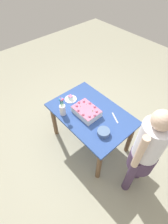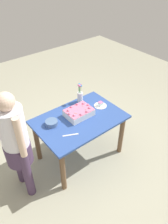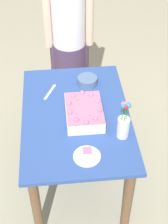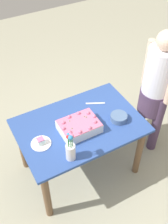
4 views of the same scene
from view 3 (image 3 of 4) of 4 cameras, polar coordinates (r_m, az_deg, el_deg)
ground_plane at (r=3.13m, az=-1.15°, el=-10.15°), size 8.00×8.00×0.00m
dining_table at (r=2.68m, az=-1.32°, el=-2.45°), size 1.20×0.81×0.72m
sheet_cake at (r=2.53m, az=0.02°, el=-0.02°), size 0.37×0.27×0.12m
serving_plate_with_slice at (r=2.29m, az=0.49°, el=-7.14°), size 0.19×0.19×0.07m
cake_knife at (r=2.80m, az=-5.67°, el=3.34°), size 0.19×0.11×0.00m
flower_vase at (r=2.37m, az=6.59°, el=-1.98°), size 0.08×0.08×0.31m
fruit_bowl at (r=2.86m, az=0.57°, el=5.20°), size 0.16×0.16×0.06m
person_standing at (r=3.24m, az=-2.50°, el=12.22°), size 0.31×0.45×1.49m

